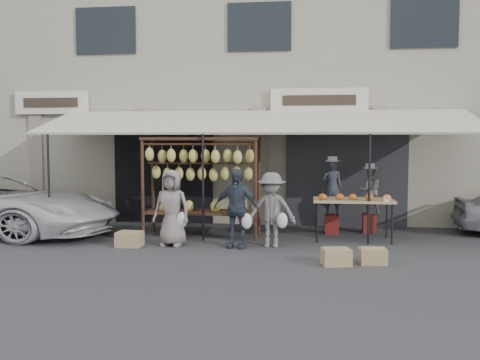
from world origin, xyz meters
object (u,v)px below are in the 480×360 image
at_px(vendor_right, 370,191).
at_px(crate_far, 130,239).
at_px(vendor_left, 332,187).
at_px(crate_near_a, 336,257).
at_px(customer_left, 172,208).
at_px(customer_mid, 236,208).
at_px(customer_right, 271,210).
at_px(crate_near_b, 373,256).
at_px(banana_rack, 201,167).
at_px(produce_table, 353,201).

relative_size(vendor_right, crate_far, 2.24).
bearing_deg(vendor_right, vendor_left, 12.18).
distance_m(vendor_right, crate_near_a, 3.64).
distance_m(vendor_left, crate_far, 4.73).
relative_size(customer_left, customer_mid, 0.98).
relative_size(vendor_right, customer_left, 0.72).
bearing_deg(customer_mid, customer_right, 22.12).
bearing_deg(customer_right, customer_mid, -165.43).
bearing_deg(vendor_right, crate_far, 20.39).
bearing_deg(vendor_left, crate_near_b, 104.17).
relative_size(customer_mid, customer_right, 1.05).
height_order(customer_left, crate_near_b, customer_left).
height_order(banana_rack, produce_table, banana_rack).
height_order(vendor_right, customer_right, vendor_right).
height_order(customer_right, crate_near_a, customer_right).
relative_size(produce_table, customer_mid, 1.06).
height_order(vendor_right, customer_left, customer_left).
bearing_deg(crate_far, crate_near_b, -11.38).
bearing_deg(vendor_right, produce_table, 62.98).
bearing_deg(vendor_left, customer_left, 32.16).
xyz_separation_m(customer_mid, crate_near_b, (2.57, -1.12, -0.66)).
relative_size(produce_table, crate_far, 3.38).
xyz_separation_m(banana_rack, vendor_right, (3.80, 1.00, -0.58)).
bearing_deg(vendor_right, customer_right, 38.08).
height_order(produce_table, customer_left, customer_left).
distance_m(produce_table, crate_far, 4.79).
distance_m(customer_mid, crate_far, 2.27).
bearing_deg(produce_table, banana_rack, 178.37).
distance_m(vendor_left, customer_right, 2.16).
bearing_deg(banana_rack, produce_table, -1.63).
distance_m(vendor_right, customer_left, 4.70).
distance_m(vendor_right, crate_near_b, 3.36).
distance_m(produce_table, customer_right, 1.91).
xyz_separation_m(banana_rack, customer_right, (1.63, -0.96, -0.81)).
bearing_deg(customer_left, customer_mid, 6.80).
height_order(customer_right, crate_far, customer_right).
bearing_deg(crate_far, banana_rack, 45.83).
relative_size(vendor_left, customer_mid, 0.80).
bearing_deg(crate_near_b, customer_mid, 156.45).
height_order(produce_table, vendor_left, vendor_left).
xyz_separation_m(banana_rack, crate_near_b, (3.50, -2.24, -1.43)).
height_order(vendor_left, customer_mid, vendor_left).
bearing_deg(customer_left, customer_right, 11.60).
distance_m(banana_rack, crate_far, 2.28).
bearing_deg(vendor_left, crate_far, 29.15).
xyz_separation_m(customer_right, crate_far, (-2.88, -0.33, -0.61)).
xyz_separation_m(vendor_right, crate_far, (-5.05, -2.28, -0.84)).
relative_size(banana_rack, vendor_left, 2.04).
bearing_deg(customer_mid, crate_near_a, -24.54).
xyz_separation_m(customer_right, crate_near_a, (1.23, -1.45, -0.61)).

